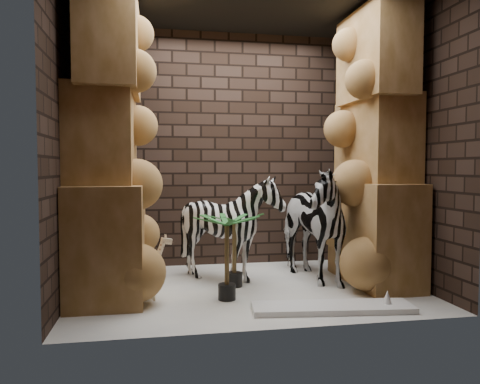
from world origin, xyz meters
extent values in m
plane|color=white|center=(0.00, 0.00, 0.00)|extent=(3.50, 3.50, 0.00)
plane|color=black|center=(0.00, 1.25, 1.50)|extent=(3.50, 0.00, 3.50)
plane|color=black|center=(0.00, -1.25, 1.50)|extent=(3.50, 0.00, 3.50)
plane|color=black|center=(-1.75, 0.00, 1.50)|extent=(0.00, 3.00, 3.00)
plane|color=black|center=(1.75, 0.00, 1.50)|extent=(0.00, 3.00, 3.00)
imported|color=white|center=(0.71, 0.24, 0.74)|extent=(0.90, 1.36, 1.48)
imported|color=white|center=(-0.14, 0.30, 0.54)|extent=(1.07, 1.27, 1.07)
cube|color=white|center=(0.59, -0.87, 0.03)|extent=(1.45, 0.51, 0.05)
camera|label=1|loc=(-0.94, -4.67, 1.26)|focal=34.38mm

